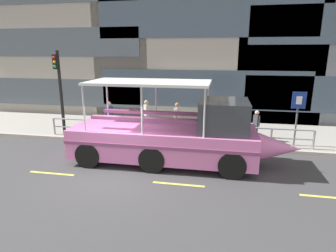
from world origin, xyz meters
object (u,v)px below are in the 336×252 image
at_px(traffic_light_pole, 59,85).
at_px(duck_tour_boat, 176,136).
at_px(pedestrian_mid_left, 177,116).
at_px(pedestrian_mid_right, 147,113).
at_px(pedestrian_near_stern, 110,113).
at_px(parking_sign, 298,109).
at_px(pedestrian_near_bow, 256,123).

height_order(traffic_light_pole, duck_tour_boat, traffic_light_pole).
xyz_separation_m(traffic_light_pole, duck_tour_boat, (6.45, -2.41, -1.67)).
relative_size(pedestrian_mid_left, pedestrian_mid_right, 1.03).
height_order(traffic_light_pole, pedestrian_near_stern, traffic_light_pole).
relative_size(duck_tour_boat, pedestrian_near_stern, 5.77).
height_order(parking_sign, pedestrian_near_bow, parking_sign).
bearing_deg(duck_tour_boat, pedestrian_mid_left, 98.48).
bearing_deg(pedestrian_near_stern, pedestrian_mid_left, -8.30).
distance_m(pedestrian_near_bow, pedestrian_mid_left, 3.89).
bearing_deg(pedestrian_mid_left, traffic_light_pole, -173.74).
bearing_deg(traffic_light_pole, pedestrian_near_bow, 3.99).
distance_m(traffic_light_pole, pedestrian_mid_right, 4.68).
bearing_deg(pedestrian_mid_left, pedestrian_mid_right, 158.69).
bearing_deg(pedestrian_mid_right, traffic_light_pole, -162.07).
xyz_separation_m(pedestrian_near_bow, pedestrian_mid_left, (-3.89, -0.03, 0.16)).
bearing_deg(parking_sign, duck_tour_boat, -152.82).
xyz_separation_m(traffic_light_pole, pedestrian_mid_right, (4.20, 1.36, -1.56)).
bearing_deg(parking_sign, pedestrian_mid_right, 171.24).
height_order(traffic_light_pole, pedestrian_mid_left, traffic_light_pole).
bearing_deg(duck_tour_boat, pedestrian_near_bow, 42.13).
bearing_deg(pedestrian_near_bow, parking_sign, -15.45).
relative_size(parking_sign, pedestrian_near_bow, 1.67).
relative_size(pedestrian_near_bow, pedestrian_near_stern, 0.95).
xyz_separation_m(parking_sign, pedestrian_mid_right, (-7.38, 1.14, -0.67)).
bearing_deg(pedestrian_near_stern, pedestrian_near_bow, -3.93).
bearing_deg(traffic_light_pole, pedestrian_near_stern, 29.95).
bearing_deg(pedestrian_mid_right, parking_sign, -8.76).
height_order(parking_sign, pedestrian_mid_right, parking_sign).
distance_m(parking_sign, duck_tour_boat, 5.82).
height_order(traffic_light_pole, pedestrian_near_bow, traffic_light_pole).
relative_size(parking_sign, duck_tour_boat, 0.27).
bearing_deg(pedestrian_mid_left, pedestrian_near_bow, 0.48).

